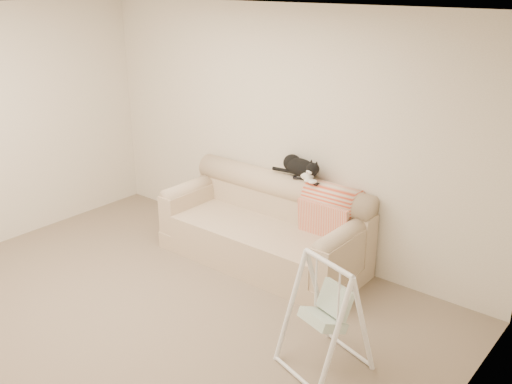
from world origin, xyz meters
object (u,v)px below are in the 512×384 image
remote_a (302,178)px  baby_swing (327,314)px  sofa (266,228)px  tuxedo_cat (301,167)px  remote_b (313,182)px

remote_a → baby_swing: (1.18, -1.35, -0.46)m
sofa → tuxedo_cat: size_ratio=3.59×
sofa → baby_swing: 1.83m
remote_a → baby_swing: size_ratio=0.20×
remote_b → sofa: bearing=-154.0°
remote_a → remote_b: bearing=-12.4°
sofa → tuxedo_cat: (0.24, 0.26, 0.66)m
remote_a → baby_swing: 1.85m
sofa → tuxedo_cat: 0.75m
remote_a → tuxedo_cat: size_ratio=0.30×
sofa → remote_b: (0.43, 0.21, 0.56)m
remote_b → tuxedo_cat: 0.22m
remote_a → sofa: bearing=-138.3°
sofa → tuxedo_cat: bearing=47.1°
sofa → baby_swing: baby_swing is taller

